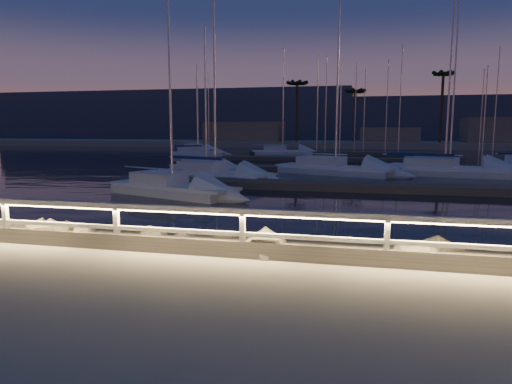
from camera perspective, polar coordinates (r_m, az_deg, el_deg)
ground at (r=10.28m, az=-7.13°, el=-7.67°), size 400.00×400.00×0.00m
harbor_water at (r=40.82m, az=8.18°, el=2.66°), size 400.00×440.00×0.60m
guard_rail at (r=10.13m, az=-7.57°, el=-3.42°), size 44.11×0.12×1.06m
floating_docks at (r=42.04m, az=8.35°, el=3.58°), size 22.00×36.00×0.40m
far_shore at (r=83.45m, az=10.69°, el=6.14°), size 160.00×14.00×5.20m
palm_left at (r=82.42m, az=5.18°, el=13.08°), size 3.00×3.00×11.20m
palm_center at (r=82.52m, az=12.31°, el=11.98°), size 3.00×3.00×9.70m
palm_right at (r=82.66m, az=22.36°, el=13.13°), size 3.00×3.00×12.20m
distant_hills at (r=145.26m, az=2.98°, el=8.75°), size 230.00×37.50×18.00m
sailboat_a at (r=34.99m, az=-6.41°, el=3.08°), size 6.51×4.09×10.85m
sailboat_b at (r=23.54m, az=-10.75°, el=0.66°), size 7.52×4.47×12.41m
sailboat_c at (r=34.22m, az=9.53°, el=3.00°), size 9.28×5.64×15.28m
sailboat_f at (r=29.88m, az=-5.42°, el=2.35°), size 8.31×4.53×13.66m
sailboat_g at (r=35.26m, az=22.12°, el=2.67°), size 9.23×4.00×15.18m
sailboat_h at (r=36.73m, az=22.64°, el=2.80°), size 9.30×5.84×15.32m
sailboat_i at (r=55.96m, az=-7.39°, el=4.89°), size 6.60×3.77×10.93m
sailboat_k at (r=58.91m, az=3.15°, el=5.10°), size 8.14×4.25×13.31m
sailboat_m at (r=67.61m, az=-7.41°, el=5.41°), size 6.74×3.95×11.18m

